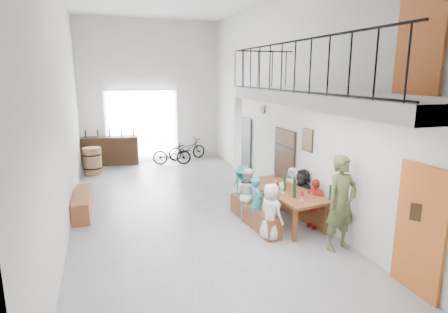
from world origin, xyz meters
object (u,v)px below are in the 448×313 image
object	(u,v)px
side_bench	(83,203)
host_standing	(341,203)
bench_inner	(254,215)
serving_counter	(111,151)
oak_barrel	(92,161)
tasting_table	(283,193)
bicycle_near	(187,149)

from	to	relation	value
side_bench	host_standing	xyz separation A→B (m)	(4.95, -3.67, 0.70)
bench_inner	serving_counter	world-z (taller)	serving_counter
side_bench	host_standing	size ratio (longest dim) A/B	0.96
oak_barrel	host_standing	world-z (taller)	host_standing
oak_barrel	host_standing	size ratio (longest dim) A/B	0.49
oak_barrel	tasting_table	bearing A→B (deg)	-53.65
host_standing	bicycle_near	size ratio (longest dim) A/B	1.18
tasting_table	host_standing	distance (m)	1.73
tasting_table	bench_inner	world-z (taller)	tasting_table
bench_inner	host_standing	xyz separation A→B (m)	(1.13, -1.69, 0.73)
bench_inner	oak_barrel	distance (m)	6.93
tasting_table	serving_counter	bearing A→B (deg)	109.64
side_bench	bench_inner	bearing A→B (deg)	-27.43
oak_barrel	bicycle_near	bearing A→B (deg)	18.81
side_bench	serving_counter	distance (m)	5.28
serving_counter	bench_inner	bearing A→B (deg)	-60.61
bench_inner	host_standing	distance (m)	2.16
tasting_table	bicycle_near	size ratio (longest dim) A/B	1.55
bench_inner	oak_barrel	world-z (taller)	oak_barrel
oak_barrel	bicycle_near	distance (m)	3.84
tasting_table	oak_barrel	size ratio (longest dim) A/B	2.68
oak_barrel	bicycle_near	size ratio (longest dim) A/B	0.58
side_bench	bicycle_near	distance (m)	6.42
oak_barrel	bench_inner	bearing A→B (deg)	-58.35
bench_inner	serving_counter	xyz separation A→B (m)	(-2.97, 7.19, 0.31)
bench_inner	serving_counter	bearing A→B (deg)	108.43
bicycle_near	host_standing	bearing A→B (deg)	173.28
tasting_table	side_bench	size ratio (longest dim) A/B	1.37
side_bench	bicycle_near	bearing A→B (deg)	53.46
oak_barrel	host_standing	bearing A→B (deg)	-57.87
side_bench	oak_barrel	xyz separation A→B (m)	(0.18, 3.92, 0.21)
serving_counter	host_standing	bearing A→B (deg)	-58.28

